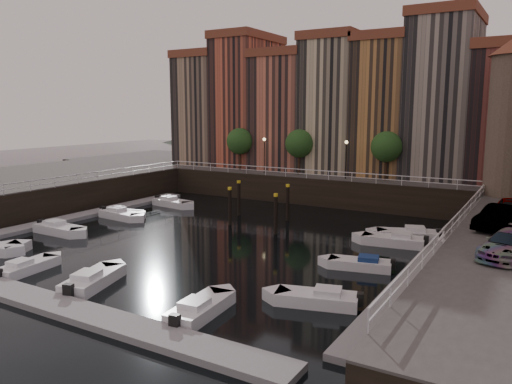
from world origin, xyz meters
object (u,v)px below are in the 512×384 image
Objects in this scene: boat_left_2 at (120,215)px; car_b at (499,219)px; mooring_pilings at (258,206)px; boat_left_1 at (59,229)px; gangway at (466,214)px; car_a at (512,211)px; car_c at (509,247)px.

boat_left_2 is 1.11× the size of car_b.
mooring_pilings reaches higher than boat_left_1.
boat_left_2 is at bearing -162.69° from gangway.
mooring_pilings is 17.37m from boat_left_1.
boat_left_1 is 6.96m from boat_left_2.
car_a is (20.94, -2.41, 2.10)m from mooring_pilings.
car_a reaches higher than boat_left_2.
car_b is 0.96× the size of car_c.
mooring_pilings is 13.46m from boat_left_2.
gangway is at bearing 111.54° from car_a.
gangway is at bearing 124.75° from car_b.
car_c is at bearing -94.07° from car_a.
car_a is at bearing 97.68° from car_b.
car_a reaches higher than boat_left_1.
mooring_pilings is at bearing 26.90° from boat_left_2.
boat_left_2 is at bearing 89.59° from boat_left_1.
boat_left_1 is at bearing -152.17° from car_b.
gangway is 16.79m from car_c.
car_b is at bearing -72.00° from gangway.
car_a is at bearing 9.42° from boat_left_2.
car_c reaches higher than gangway.
car_c is at bearing -75.41° from gangway.
mooring_pilings is 1.63× the size of car_a.
boat_left_2 is 1.13× the size of car_a.
mooring_pilings is at bearing -166.17° from gangway.
mooring_pilings is 1.52× the size of car_c.
car_b is at bearing -106.39° from car_a.
gangway is 31.14m from boat_left_2.
mooring_pilings is 21.18m from car_a.
gangway is 7.82m from car_a.
mooring_pilings is 1.44× the size of boat_left_2.
car_a is at bearing 107.74° from car_c.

